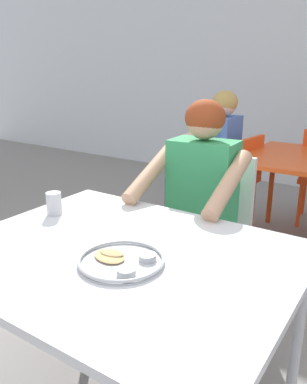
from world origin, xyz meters
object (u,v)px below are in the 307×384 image
at_px(table_foreground, 122,268).
at_px(drinking_cup, 54,203).
at_px(patron_background, 212,148).
at_px(chair_red_left, 235,176).
at_px(diner_foreground, 195,198).
at_px(chair_foreground, 211,222).
at_px(thali_tray, 122,260).

distance_m(table_foreground, drinking_cup, 0.50).
bearing_deg(patron_background, drinking_cup, -86.45).
height_order(chair_red_left, patron_background, patron_background).
distance_m(chair_red_left, patron_background, 0.30).
xyz_separation_m(drinking_cup, diner_foreground, (0.39, 0.58, -0.07)).
height_order(table_foreground, drinking_cup, drinking_cup).
bearing_deg(chair_foreground, table_foreground, -84.48).
distance_m(drinking_cup, patron_background, 1.84).
xyz_separation_m(thali_tray, chair_red_left, (-0.44, 2.06, -0.25)).
distance_m(diner_foreground, patron_background, 1.35).
relative_size(drinking_cup, patron_background, 0.09).
relative_size(table_foreground, patron_background, 1.03).
relative_size(table_foreground, chair_foreground, 1.37).
height_order(drinking_cup, chair_foreground, chair_foreground).
height_order(table_foreground, chair_red_left, chair_red_left).
bearing_deg(table_foreground, chair_red_left, 100.79).
xyz_separation_m(drinking_cup, chair_red_left, (0.09, 1.86, -0.29)).
xyz_separation_m(chair_foreground, chair_red_left, (-0.29, 1.05, -0.01)).
bearing_deg(drinking_cup, chair_foreground, 64.66).
relative_size(table_foreground, thali_tray, 4.14).
xyz_separation_m(thali_tray, patron_background, (-0.64, 2.03, -0.04)).
distance_m(thali_tray, chair_foreground, 1.04).
distance_m(table_foreground, chair_red_left, 2.03).
xyz_separation_m(drinking_cup, patron_background, (-0.11, 1.83, -0.08)).
bearing_deg(table_foreground, thali_tray, -50.62).
xyz_separation_m(chair_foreground, diner_foreground, (0.01, -0.23, 0.21)).
relative_size(chair_red_left, patron_background, 0.70).
xyz_separation_m(table_foreground, chair_red_left, (-0.38, 1.99, -0.17)).
height_order(thali_tray, chair_red_left, chair_red_left).
distance_m(table_foreground, patron_background, 2.05).
bearing_deg(patron_background, diner_foreground, -67.98).
height_order(table_foreground, chair_foreground, chair_foreground).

